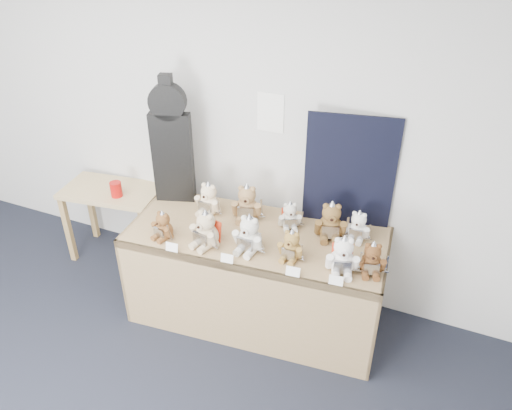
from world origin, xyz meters
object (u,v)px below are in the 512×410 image
at_px(side_table, 113,201).
at_px(teddy_back_centre_right, 290,216).
at_px(teddy_front_far_right, 343,257).
at_px(teddy_back_left, 209,200).
at_px(guitar_case, 171,142).
at_px(teddy_back_centre_left, 247,204).
at_px(teddy_back_right, 331,222).
at_px(teddy_front_left, 206,230).
at_px(display_table, 253,258).
at_px(red_cup, 116,189).
at_px(teddy_front_far_left, 163,226).
at_px(teddy_front_centre, 249,235).
at_px(teddy_front_end, 372,260).
at_px(teddy_back_end, 358,227).
at_px(teddy_front_right, 291,246).

distance_m(side_table, teddy_back_centre_right, 1.72).
distance_m(teddy_front_far_right, teddy_back_left, 1.18).
xyz_separation_m(guitar_case, teddy_back_centre_left, (0.65, -0.04, -0.38)).
bearing_deg(teddy_back_right, teddy_back_left, 166.47).
xyz_separation_m(teddy_front_left, teddy_back_right, (0.78, 0.44, 0.00)).
height_order(display_table, teddy_front_far_right, teddy_front_far_right).
xyz_separation_m(red_cup, teddy_back_right, (1.88, 0.02, 0.15)).
bearing_deg(teddy_front_far_left, display_table, 33.03).
xyz_separation_m(guitar_case, teddy_front_far_right, (1.49, -0.37, -0.39)).
distance_m(red_cup, teddy_back_centre_right, 1.57).
xyz_separation_m(teddy_front_far_right, teddy_back_right, (-0.18, 0.35, 0.01)).
height_order(teddy_back_left, teddy_back_centre_right, teddy_back_left).
bearing_deg(teddy_front_centre, teddy_back_centre_right, 72.14).
relative_size(teddy_front_end, teddy_back_centre_right, 1.10).
distance_m(side_table, guitar_case, 1.01).
bearing_deg(red_cup, guitar_case, 4.51).
bearing_deg(red_cup, display_table, -9.68).
relative_size(red_cup, teddy_back_centre_left, 0.41).
xyz_separation_m(red_cup, teddy_front_far_right, (2.06, -0.33, 0.14)).
distance_m(teddy_back_left, teddy_back_end, 1.15).
xyz_separation_m(red_cup, teddy_back_centre_left, (1.23, 0.01, 0.15)).
distance_m(red_cup, teddy_front_left, 1.19).
height_order(teddy_front_right, teddy_front_far_right, teddy_front_far_right).
xyz_separation_m(guitar_case, teddy_front_far_left, (0.20, -0.51, -0.41)).
distance_m(teddy_front_left, teddy_back_centre_left, 0.45).
xyz_separation_m(side_table, teddy_front_left, (1.23, -0.50, 0.33)).
bearing_deg(teddy_front_left, display_table, 47.86).
bearing_deg(display_table, teddy_front_left, -152.39).
height_order(side_table, red_cup, red_cup).
relative_size(teddy_front_right, teddy_back_right, 0.78).
bearing_deg(teddy_front_centre, teddy_front_far_right, 7.58).
xyz_separation_m(teddy_front_right, teddy_back_end, (0.36, 0.41, 0.00)).
xyz_separation_m(teddy_front_right, teddy_back_centre_left, (-0.48, 0.34, 0.03)).
xyz_separation_m(teddy_front_centre, teddy_back_end, (0.66, 0.44, -0.02)).
relative_size(teddy_front_left, teddy_back_right, 0.97).
relative_size(teddy_back_centre_right, teddy_back_right, 0.75).
distance_m(display_table, teddy_front_far_right, 0.74).
xyz_separation_m(teddy_front_centre, teddy_front_end, (0.83, 0.09, -0.02)).
bearing_deg(teddy_back_centre_right, teddy_back_left, 158.14).
relative_size(teddy_front_centre, teddy_front_far_right, 1.02).
bearing_deg(teddy_back_centre_left, teddy_front_right, -49.23).
bearing_deg(display_table, teddy_back_right, 21.91).
bearing_deg(teddy_front_end, teddy_front_left, 172.15).
distance_m(guitar_case, red_cup, 0.78).
bearing_deg(teddy_back_end, teddy_front_far_left, -157.32).
xyz_separation_m(display_table, guitar_case, (-0.81, 0.28, 0.68)).
bearing_deg(teddy_back_centre_right, teddy_back_centre_left, 155.48).
relative_size(display_table, teddy_back_centre_left, 6.19).
bearing_deg(teddy_back_end, display_table, -155.14).
distance_m(guitar_case, teddy_front_centre, 1.00).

